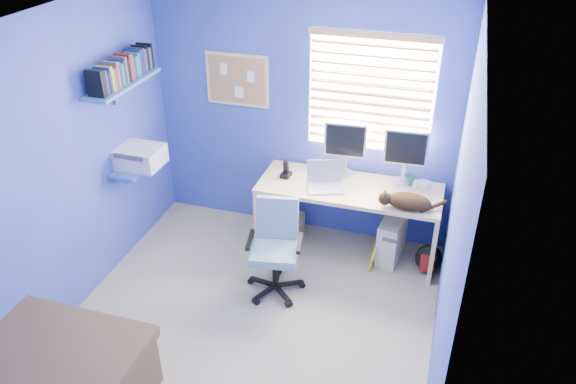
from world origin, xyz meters
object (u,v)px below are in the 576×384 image
(laptop, at_px, (326,178))
(cat, at_px, (409,201))
(office_chair, at_px, (276,259))
(tower_pc, at_px, (392,239))
(desk, at_px, (348,220))

(laptop, relative_size, cat, 0.84)
(cat, bearing_deg, laptop, 161.33)
(office_chair, bearing_deg, tower_pc, 39.06)
(laptop, xyz_separation_m, cat, (0.78, -0.12, -0.04))
(cat, bearing_deg, desk, 148.99)
(laptop, bearing_deg, tower_pc, -9.58)
(laptop, relative_size, office_chair, 0.39)
(desk, bearing_deg, laptop, -155.08)
(desk, distance_m, cat, 0.75)
(desk, distance_m, tower_pc, 0.46)
(cat, height_order, tower_pc, cat)
(tower_pc, relative_size, office_chair, 0.53)
(desk, height_order, tower_pc, desk)
(tower_pc, bearing_deg, cat, -54.44)
(desk, bearing_deg, cat, -21.40)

